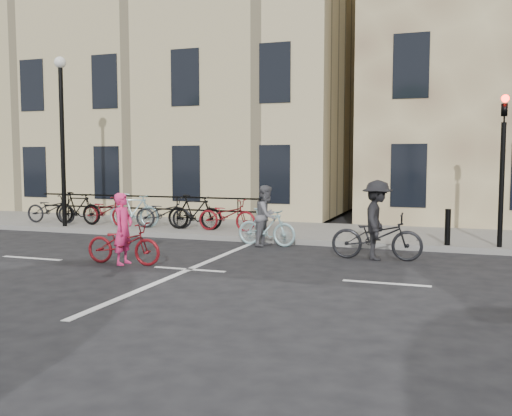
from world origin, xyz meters
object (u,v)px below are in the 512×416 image
(traffic_light, at_px, (503,152))
(cyclist_pink, at_px, (123,240))
(lamp_post, at_px, (62,120))
(cyclist_grey, at_px, (266,221))
(cyclist_dark, at_px, (377,228))

(traffic_light, xyz_separation_m, cyclist_pink, (-7.80, -4.28, -1.91))
(lamp_post, height_order, cyclist_pink, lamp_post)
(traffic_light, bearing_deg, cyclist_grey, -172.35)
(traffic_light, height_order, cyclist_dark, traffic_light)
(cyclist_grey, height_order, cyclist_dark, cyclist_dark)
(lamp_post, height_order, cyclist_grey, lamp_post)
(lamp_post, height_order, cyclist_dark, lamp_post)
(cyclist_pink, distance_m, cyclist_dark, 5.64)
(lamp_post, distance_m, cyclist_dark, 10.56)
(cyclist_pink, bearing_deg, traffic_light, -63.03)
(cyclist_pink, xyz_separation_m, cyclist_dark, (5.10, 2.40, 0.17))
(lamp_post, xyz_separation_m, cyclist_grey, (7.00, -0.82, -2.84))
(cyclist_grey, xyz_separation_m, cyclist_dark, (3.00, -1.12, 0.07))
(cyclist_pink, height_order, cyclist_grey, cyclist_grey)
(traffic_light, distance_m, cyclist_grey, 6.03)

